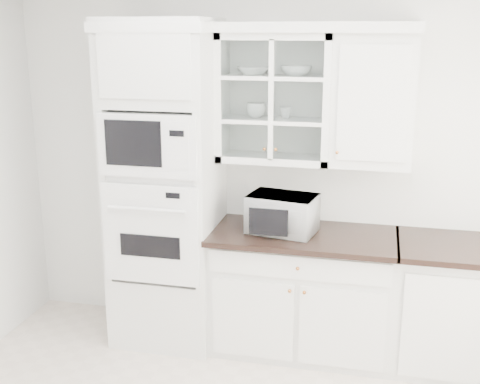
# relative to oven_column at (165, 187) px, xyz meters

# --- Properties ---
(room_shell) EXTENTS (4.00, 3.50, 2.70)m
(room_shell) POSITION_rel_oven_column_xyz_m (0.75, -0.99, 0.58)
(room_shell) COLOR white
(room_shell) RESTS_ON ground
(oven_column) EXTENTS (0.76, 0.68, 2.40)m
(oven_column) POSITION_rel_oven_column_xyz_m (0.00, 0.00, 0.00)
(oven_column) COLOR white
(oven_column) RESTS_ON ground
(base_cabinet_run) EXTENTS (1.32, 0.67, 0.92)m
(base_cabinet_run) POSITION_rel_oven_column_xyz_m (1.03, 0.03, -0.74)
(base_cabinet_run) COLOR white
(base_cabinet_run) RESTS_ON ground
(extra_base_cabinet) EXTENTS (0.72, 0.67, 0.92)m
(extra_base_cabinet) POSITION_rel_oven_column_xyz_m (2.03, 0.03, -0.74)
(extra_base_cabinet) COLOR white
(extra_base_cabinet) RESTS_ON ground
(upper_cabinet_glass) EXTENTS (0.80, 0.33, 0.90)m
(upper_cabinet_glass) POSITION_rel_oven_column_xyz_m (0.78, 0.17, 0.65)
(upper_cabinet_glass) COLOR white
(upper_cabinet_glass) RESTS_ON room_shell
(upper_cabinet_solid) EXTENTS (0.55, 0.33, 0.90)m
(upper_cabinet_solid) POSITION_rel_oven_column_xyz_m (1.46, 0.17, 0.65)
(upper_cabinet_solid) COLOR white
(upper_cabinet_solid) RESTS_ON room_shell
(crown_molding) EXTENTS (2.14, 0.38, 0.07)m
(crown_molding) POSITION_rel_oven_column_xyz_m (0.68, 0.14, 1.14)
(crown_molding) COLOR white
(crown_molding) RESTS_ON room_shell
(countertop_microwave) EXTENTS (0.53, 0.46, 0.27)m
(countertop_microwave) POSITION_rel_oven_column_xyz_m (0.87, 0.02, -0.14)
(countertop_microwave) COLOR white
(countertop_microwave) RESTS_ON base_cabinet_run
(bowl_a) EXTENTS (0.29, 0.29, 0.06)m
(bowl_a) POSITION_rel_oven_column_xyz_m (0.62, 0.18, 0.84)
(bowl_a) COLOR white
(bowl_a) RESTS_ON upper_cabinet_glass
(bowl_b) EXTENTS (0.22, 0.22, 0.07)m
(bowl_b) POSITION_rel_oven_column_xyz_m (0.92, 0.19, 0.84)
(bowl_b) COLOR white
(bowl_b) RESTS_ON upper_cabinet_glass
(cup_a) EXTENTS (0.16, 0.16, 0.11)m
(cup_a) POSITION_rel_oven_column_xyz_m (0.64, 0.17, 0.56)
(cup_a) COLOR white
(cup_a) RESTS_ON upper_cabinet_glass
(cup_b) EXTENTS (0.10, 0.10, 0.08)m
(cup_b) POSITION_rel_oven_column_xyz_m (0.85, 0.18, 0.55)
(cup_b) COLOR white
(cup_b) RESTS_ON upper_cabinet_glass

